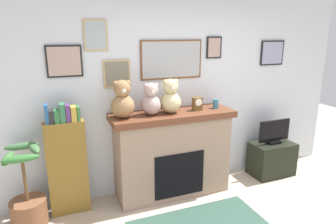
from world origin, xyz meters
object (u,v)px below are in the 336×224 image
object	(u,v)px
tv_stand	(272,159)
teddy_bear_grey	(123,101)
television	(274,132)
fireplace	(172,153)
candle_jar	(216,104)
potted_plant	(28,201)
teddy_bear_tan	(170,98)
mantel_clock	(197,104)
teddy_bear_brown	(151,101)
bookshelf	(67,163)

from	to	relation	value
tv_stand	teddy_bear_grey	size ratio (longest dim) A/B	1.42
television	teddy_bear_grey	world-z (taller)	teddy_bear_grey
fireplace	candle_jar	distance (m)	0.88
potted_plant	television	distance (m)	3.41
teddy_bear_grey	candle_jar	bearing A→B (deg)	0.03
television	teddy_bear_tan	distance (m)	1.78
mantel_clock	teddy_bear_tan	world-z (taller)	teddy_bear_tan
candle_jar	teddy_bear_brown	xyz separation A→B (m)	(-0.91, -0.00, 0.12)
tv_stand	candle_jar	size ratio (longest dim) A/B	5.25
fireplace	bookshelf	xyz separation A→B (m)	(-1.32, 0.05, 0.06)
potted_plant	tv_stand	distance (m)	3.39
bookshelf	tv_stand	bearing A→B (deg)	-1.95
potted_plant	mantel_clock	xyz separation A→B (m)	(2.11, 0.05, 0.92)
teddy_bear_grey	teddy_bear_brown	size ratio (longest dim) A/B	1.14
fireplace	teddy_bear_brown	bearing A→B (deg)	-176.40
tv_stand	teddy_bear_brown	bearing A→B (deg)	178.90
bookshelf	potted_plant	world-z (taller)	bookshelf
mantel_clock	teddy_bear_grey	world-z (taller)	teddy_bear_grey
television	teddy_bear_grey	size ratio (longest dim) A/B	1.17
bookshelf	teddy_bear_brown	bearing A→B (deg)	-3.52
potted_plant	teddy_bear_grey	distance (m)	1.53
fireplace	potted_plant	bearing A→B (deg)	-177.90
fireplace	teddy_bear_grey	bearing A→B (deg)	-178.37
fireplace	mantel_clock	distance (m)	0.73
tv_stand	teddy_bear_tan	world-z (taller)	teddy_bear_tan
bookshelf	mantel_clock	bearing A→B (deg)	-2.22
tv_stand	teddy_bear_grey	xyz separation A→B (m)	(-2.26, 0.04, 1.09)
candle_jar	teddy_bear_tan	xyz separation A→B (m)	(-0.65, -0.00, 0.13)
television	tv_stand	bearing A→B (deg)	90.00
tv_stand	teddy_bear_tan	xyz separation A→B (m)	(-1.65, 0.04, 1.08)
mantel_clock	teddy_bear_brown	size ratio (longest dim) A/B	0.43
mantel_clock	teddy_bear_grey	size ratio (longest dim) A/B	0.37
teddy_bear_brown	teddy_bear_tan	xyz separation A→B (m)	(0.25, -0.00, 0.02)
potted_plant	teddy_bear_brown	bearing A→B (deg)	1.80
fireplace	bookshelf	world-z (taller)	bookshelf
tv_stand	mantel_clock	distance (m)	1.60
bookshelf	candle_jar	world-z (taller)	bookshelf
candle_jar	television	bearing A→B (deg)	-2.21
potted_plant	television	bearing A→B (deg)	0.15
teddy_bear_brown	television	bearing A→B (deg)	-1.14
potted_plant	bookshelf	bearing A→B (deg)	13.59
candle_jar	teddy_bear_grey	bearing A→B (deg)	-179.97
fireplace	teddy_bear_grey	size ratio (longest dim) A/B	3.53
fireplace	bookshelf	size ratio (longest dim) A/B	1.18
tv_stand	candle_jar	world-z (taller)	candle_jar
tv_stand	fireplace	bearing A→B (deg)	178.06
fireplace	teddy_bear_tan	xyz separation A→B (m)	(-0.04, -0.02, 0.76)
television	candle_jar	size ratio (longest dim) A/B	4.33
television	teddy_bear_tan	world-z (taller)	teddy_bear_tan
candle_jar	teddy_bear_tan	distance (m)	0.67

